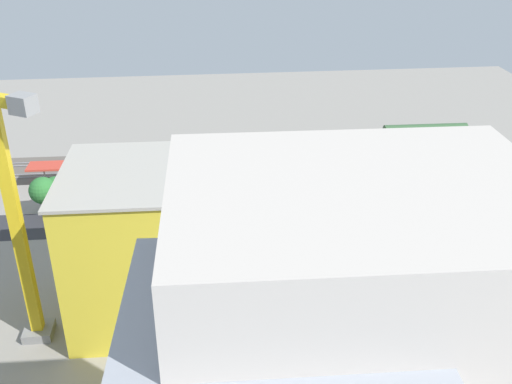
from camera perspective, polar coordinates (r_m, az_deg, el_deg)
ground_plane at (r=107.86m, az=0.25°, el=-1.40°), size 177.13×177.13×0.00m
rail_bed at (r=125.18m, az=-0.68°, el=2.80°), size 110.94×15.87×0.01m
street_asphalt at (r=104.35m, az=0.49°, el=-2.44°), size 110.86×11.06×0.01m
track_rails at (r=125.11m, az=-0.68°, el=2.87°), size 110.69×9.43×0.12m
platform_canopy_near at (r=116.74m, az=-7.33°, el=2.91°), size 58.16×5.31×4.30m
platform_canopy_far at (r=123.33m, az=-4.68°, el=4.28°), size 48.49×6.36×4.10m
locomotive at (r=129.27m, az=6.04°, el=4.29°), size 15.35×2.87×4.91m
passenger_coach at (r=135.32m, az=15.89°, el=5.12°), size 19.08×3.31×6.14m
parked_car_0 at (r=103.87m, az=9.31°, el=-2.49°), size 4.45×2.02×1.73m
parked_car_1 at (r=102.20m, az=5.53°, el=-2.76°), size 4.19×1.76×1.75m
parked_car_2 at (r=101.11m, az=0.84°, el=-3.01°), size 4.42×2.16×1.63m
parked_car_3 at (r=100.42m, az=-3.62°, el=-3.29°), size 4.31×1.88×1.61m
construction_building at (r=78.04m, az=-4.69°, el=-4.86°), size 35.15×19.10×20.38m
construction_roof_slab at (r=73.12m, az=-4.99°, el=2.08°), size 35.76×19.71×0.40m
box_truck_0 at (r=97.28m, az=4.43°, el=-3.72°), size 9.30×2.81×3.53m
box_truck_1 at (r=94.55m, az=0.69°, el=-4.73°), size 9.08×3.06×3.14m
box_truck_2 at (r=94.98m, az=-7.81°, el=-4.84°), size 9.17×3.24×3.22m
street_tree_0 at (r=107.51m, az=-12.21°, el=0.77°), size 4.90×4.90×7.36m
street_tree_1 at (r=115.20m, az=17.80°, el=2.10°), size 4.32×4.32×7.50m
street_tree_2 at (r=108.90m, az=-19.80°, el=0.13°), size 4.78×4.78×7.40m
street_tree_3 at (r=106.94m, az=-3.98°, el=1.19°), size 4.24×4.24×7.00m
street_tree_4 at (r=105.36m, az=-1.57°, el=0.87°), size 5.47×5.47×7.67m
street_tree_5 at (r=109.61m, az=-18.78°, el=0.37°), size 4.03×4.03×6.87m
traffic_light at (r=98.31m, az=-11.47°, el=-2.37°), size 0.50×0.36×5.92m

